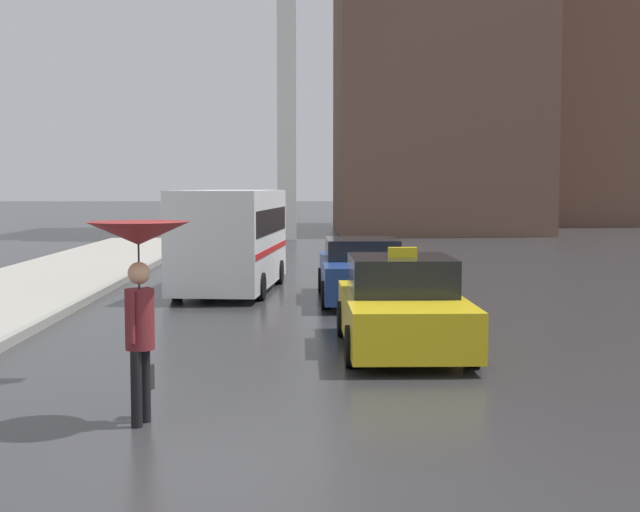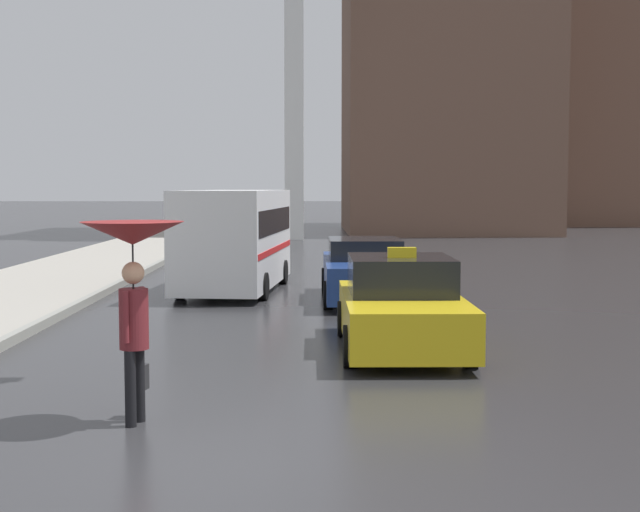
# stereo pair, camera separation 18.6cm
# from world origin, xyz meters

# --- Properties ---
(ground_plane) EXTENTS (300.00, 300.00, 0.00)m
(ground_plane) POSITION_xyz_m (0.00, 0.00, 0.00)
(ground_plane) COLOR #2D2D30
(taxi) EXTENTS (1.91, 4.27, 1.61)m
(taxi) POSITION_xyz_m (1.80, 5.99, 0.66)
(taxi) COLOR gold
(taxi) RESTS_ON ground_plane
(sedan_red) EXTENTS (1.91, 4.76, 1.38)m
(sedan_red) POSITION_xyz_m (1.60, 12.09, 0.65)
(sedan_red) COLOR navy
(sedan_red) RESTS_ON ground_plane
(ambulance_van) EXTENTS (2.56, 5.82, 2.46)m
(ambulance_van) POSITION_xyz_m (-1.46, 13.87, 1.37)
(ambulance_van) COLOR white
(ambulance_van) RESTS_ON ground_plane
(pedestrian_with_umbrella) EXTENTS (1.09, 1.09, 2.18)m
(pedestrian_with_umbrella) POSITION_xyz_m (-1.50, 1.62, 1.77)
(pedestrian_with_umbrella) COLOR black
(pedestrian_with_umbrella) RESTS_ON ground_plane
(traffic_light) EXTENTS (4.09, 0.38, 6.27)m
(traffic_light) POSITION_xyz_m (-3.33, 4.11, 4.36)
(traffic_light) COLOR black
(traffic_light) RESTS_ON ground_plane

